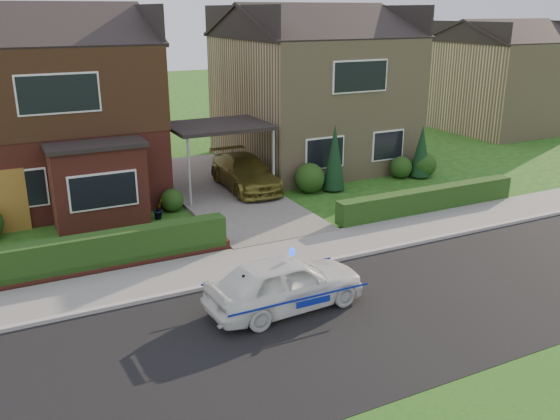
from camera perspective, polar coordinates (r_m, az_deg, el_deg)
ground at (r=14.86m, az=10.00°, el=-9.50°), size 120.00×120.00×0.00m
road at (r=14.86m, az=10.00°, el=-9.50°), size 60.00×6.00×0.02m
kerb at (r=17.11m, az=3.96°, el=-5.10°), size 60.00×0.16×0.12m
sidewalk at (r=17.95m, az=2.25°, el=-3.93°), size 60.00×2.00×0.10m
driveway at (r=23.86m, az=-5.76°, el=1.83°), size 3.80×12.00×0.12m
house_left at (r=24.58m, az=-21.49°, el=10.10°), size 7.50×9.53×7.25m
house_right at (r=28.22m, az=3.00°, el=12.00°), size 7.50×8.06×7.25m
carport_link at (r=23.20m, az=-5.93°, el=7.94°), size 3.80×3.00×2.77m
dwarf_wall at (r=17.22m, az=-17.01°, el=-5.32°), size 7.70×0.25×0.36m
hedge_left at (r=17.43m, az=-17.05°, el=-5.68°), size 7.50×0.55×0.90m
hedge_right at (r=22.08m, az=13.95°, el=-0.21°), size 7.50×0.55×0.80m
shrub_left_mid at (r=21.05m, az=-14.32°, el=0.72°), size 1.32×1.32×1.32m
shrub_left_near at (r=21.76m, az=-10.35°, el=0.93°), size 0.84×0.84×0.84m
shrub_right_near at (r=23.62m, az=2.88°, el=3.09°), size 1.20×1.20×1.20m
shrub_right_mid at (r=26.24m, az=11.57°, el=4.05°), size 0.96×0.96×0.96m
shrub_right_far at (r=26.62m, az=13.68°, el=4.24°), size 1.08×1.08×1.08m
conifer_a at (r=23.78m, az=5.25°, el=4.88°), size 0.90×0.90×2.60m
conifer_b at (r=26.36m, az=13.44°, el=5.37°), size 0.90×0.90×2.20m
neighbour_right at (r=38.75m, az=20.36°, el=11.14°), size 6.50×7.00×5.20m
police_car at (r=14.45m, az=0.48°, el=-7.05°), size 3.64×4.04×1.51m
driveway_car at (r=23.84m, az=-3.40°, el=3.65°), size 2.00×4.55×1.30m
potted_plant_b at (r=21.06m, az=-11.61°, el=0.05°), size 0.50×0.48×0.70m
potted_plant_c at (r=20.63m, az=-17.54°, el=-0.68°), size 0.53×0.53×0.82m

